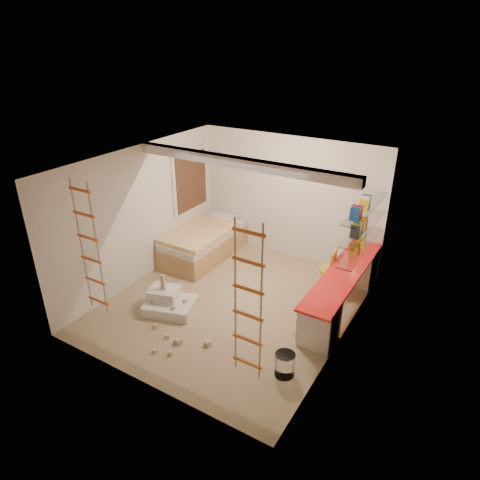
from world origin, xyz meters
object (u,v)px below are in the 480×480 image
Objects in this scene: bed at (203,243)px; play_platform at (168,302)px; desk at (342,289)px; swivel_chair at (331,279)px.

play_platform is (0.63, -1.93, -0.19)m from bed.
bed is at bearing 107.97° from play_platform.
swivel_chair is at bearing 132.74° from desk.
desk is 3.02m from play_platform.
desk is at bearing -47.26° from swivel_chair.
desk reaches higher than play_platform.
play_platform is at bearing -148.62° from desk.
desk is at bearing -6.49° from bed.
play_platform is (-2.57, -1.57, -0.26)m from desk.
desk is 1.40× the size of bed.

